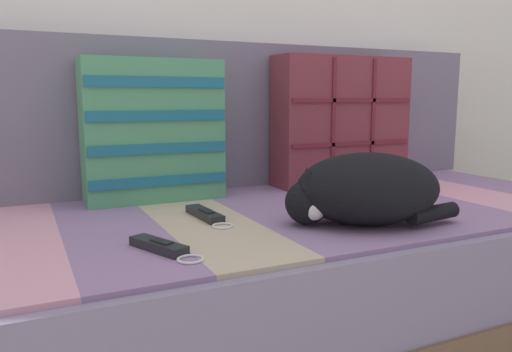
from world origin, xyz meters
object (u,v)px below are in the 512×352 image
object	(u,v)px
game_remote_near	(206,215)
game_remote_far	(161,247)
throw_pillow_striped	(153,131)
sleeping_cat	(363,191)
couch	(271,276)
throw_pillow_quilted	(341,121)

from	to	relation	value
game_remote_near	game_remote_far	xyz separation A→B (m)	(-0.16, -0.21, -0.00)
throw_pillow_striped	sleeping_cat	bearing A→B (deg)	-53.45
couch	throw_pillow_striped	bearing A→B (deg)	137.10
game_remote_near	throw_pillow_quilted	bearing A→B (deg)	25.31
throw_pillow_quilted	game_remote_far	xyz separation A→B (m)	(-0.74, -0.48, -0.20)
throw_pillow_striped	game_remote_far	bearing A→B (deg)	-103.01
throw_pillow_quilted	throw_pillow_striped	distance (m)	0.63
couch	throw_pillow_quilted	bearing A→B (deg)	31.67
game_remote_far	game_remote_near	bearing A→B (deg)	51.71
throw_pillow_quilted	game_remote_far	size ratio (longest dim) A/B	2.51
sleeping_cat	game_remote_far	xyz separation A→B (m)	(-0.47, -0.00, -0.07)
couch	game_remote_near	xyz separation A→B (m)	(-0.20, -0.04, 0.20)
throw_pillow_striped	game_remote_far	size ratio (longest dim) A/B	2.10
throw_pillow_striped	game_remote_near	size ratio (longest dim) A/B	1.90
throw_pillow_quilted	sleeping_cat	size ratio (longest dim) A/B	1.21
couch	throw_pillow_quilted	size ratio (longest dim) A/B	4.29
throw_pillow_quilted	sleeping_cat	bearing A→B (deg)	-119.83
couch	game_remote_far	distance (m)	0.48
throw_pillow_striped	sleeping_cat	size ratio (longest dim) A/B	1.01
couch	game_remote_far	xyz separation A→B (m)	(-0.36, -0.25, 0.20)
game_remote_near	game_remote_far	size ratio (longest dim) A/B	1.10
throw_pillow_quilted	sleeping_cat	world-z (taller)	throw_pillow_quilted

